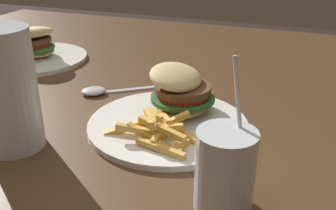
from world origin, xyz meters
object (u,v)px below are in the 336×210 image
Objects in this scene: beer_glass at (9,94)px; juice_glass at (225,172)px; meal_plate_far at (33,50)px; meal_plate_near at (173,108)px; spoon at (98,91)px.

beer_glass is 0.33m from juice_glass.
beer_glass is at bearing -145.88° from meal_plate_far.
meal_plate_far is (0.20, 0.44, 0.00)m from meal_plate_near.
meal_plate_near is 0.48m from meal_plate_far.
juice_glass is at bearing -124.38° from meal_plate_far.
meal_plate_near and meal_plate_far have the same top height.
meal_plate_near is 0.20m from spoon.
meal_plate_far is at bearing 34.12° from beer_glass.
spoon is (0.07, 0.18, -0.02)m from meal_plate_near.
juice_glass reaches higher than meal_plate_far.
spoon is at bearing -117.71° from meal_plate_far.
beer_glass is 0.71× the size of meal_plate_far.
juice_glass is (-0.19, -0.13, 0.02)m from meal_plate_near.
beer_glass is at bearing 128.56° from meal_plate_near.
meal_plate_near is 0.26m from beer_glass.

